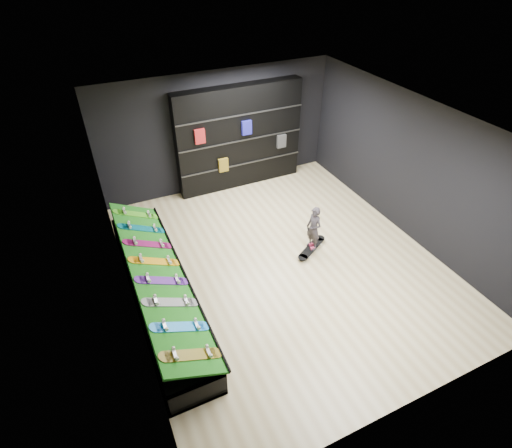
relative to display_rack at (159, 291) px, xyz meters
name	(u,v)px	position (x,y,z in m)	size (l,w,h in m)	color
floor	(282,262)	(2.55, 0.00, -0.25)	(6.00, 7.00, 0.01)	beige
ceiling	(289,124)	(2.55, 0.00, 2.75)	(6.00, 7.00, 0.01)	white
wall_back	(218,131)	(2.55, 3.50, 1.25)	(6.00, 0.02, 3.00)	black
wall_front	(422,345)	(2.55, -3.50, 1.25)	(6.00, 0.02, 3.00)	black
wall_left	(120,245)	(-0.45, 0.00, 1.25)	(0.02, 7.00, 3.00)	black
wall_right	(410,168)	(5.55, 0.00, 1.25)	(0.02, 7.00, 3.00)	black
display_rack	(159,291)	(0.00, 0.00, 0.00)	(0.90, 4.50, 0.50)	black
turf_ramp	(158,272)	(0.05, 0.00, 0.46)	(1.00, 4.50, 0.04)	#11580E
back_shelving	(239,138)	(3.04, 3.32, 1.07)	(3.29, 0.38, 2.63)	black
floor_skateboard	(312,248)	(3.30, 0.06, -0.20)	(0.98, 0.22, 0.09)	black
child	(313,236)	(3.30, 0.06, 0.14)	(0.23, 0.16, 0.60)	black
display_board_0	(191,355)	(0.06, -1.90, 0.49)	(0.98, 0.22, 0.09)	yellow
display_board_1	(180,327)	(0.06, -1.36, 0.49)	(0.98, 0.22, 0.09)	blue
display_board_2	(171,302)	(0.06, -0.81, 0.49)	(0.98, 0.22, 0.09)	black
display_board_3	(162,281)	(0.06, -0.27, 0.49)	(0.98, 0.22, 0.09)	purple
display_board_4	(155,261)	(0.06, 0.27, 0.49)	(0.98, 0.22, 0.09)	yellow
display_board_5	(148,244)	(0.06, 0.81, 0.49)	(0.98, 0.22, 0.09)	#E5198C
display_board_6	(142,228)	(0.06, 1.36, 0.49)	(0.98, 0.22, 0.09)	#0C8C99
display_board_7	(136,214)	(0.06, 1.90, 0.49)	(0.98, 0.22, 0.09)	green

